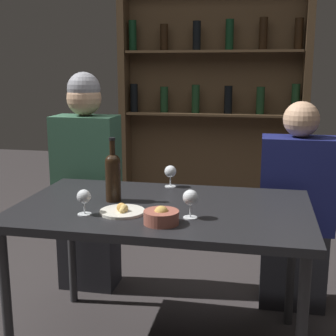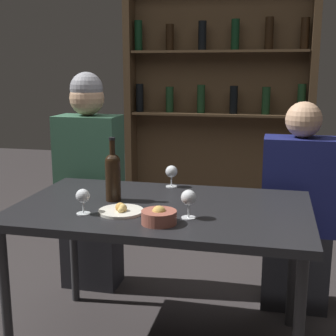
% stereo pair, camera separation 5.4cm
% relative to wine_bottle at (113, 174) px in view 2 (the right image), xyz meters
% --- Properties ---
extents(dining_table, '(1.34, 0.82, 0.72)m').
position_rel_wine_bottle_xyz_m(dining_table, '(0.24, -0.03, -0.19)').
color(dining_table, black).
rests_on(dining_table, ground_plane).
extents(wine_rack_wall, '(1.59, 0.21, 2.26)m').
position_rel_wine_bottle_xyz_m(wine_rack_wall, '(0.24, 1.99, 0.33)').
color(wine_rack_wall, '#4C3823').
rests_on(wine_rack_wall, ground_plane).
extents(wine_bottle, '(0.07, 0.07, 0.30)m').
position_rel_wine_bottle_xyz_m(wine_bottle, '(0.00, 0.00, 0.00)').
color(wine_bottle, black).
rests_on(wine_bottle, dining_table).
extents(wine_glass_0, '(0.06, 0.06, 0.11)m').
position_rel_wine_bottle_xyz_m(wine_glass_0, '(-0.06, -0.23, -0.05)').
color(wine_glass_0, silver).
rests_on(wine_glass_0, dining_table).
extents(wine_glass_1, '(0.06, 0.06, 0.11)m').
position_rel_wine_bottle_xyz_m(wine_glass_1, '(0.21, 0.32, -0.05)').
color(wine_glass_1, silver).
rests_on(wine_glass_1, dining_table).
extents(wine_glass_2, '(0.07, 0.07, 0.12)m').
position_rel_wine_bottle_xyz_m(wine_glass_2, '(0.40, -0.18, -0.04)').
color(wine_glass_2, silver).
rests_on(wine_glass_2, dining_table).
extents(food_plate_0, '(0.20, 0.20, 0.05)m').
position_rel_wine_bottle_xyz_m(food_plate_0, '(0.10, -0.18, -0.12)').
color(food_plate_0, silver).
rests_on(food_plate_0, dining_table).
extents(snack_bowl, '(0.14, 0.14, 0.07)m').
position_rel_wine_bottle_xyz_m(snack_bowl, '(0.29, -0.28, -0.10)').
color(snack_bowl, '#995142').
rests_on(snack_bowl, dining_table).
extents(seated_person_left, '(0.38, 0.22, 1.32)m').
position_rel_wine_bottle_xyz_m(seated_person_left, '(-0.35, 0.55, -0.20)').
color(seated_person_left, '#26262B').
rests_on(seated_person_left, ground_plane).
extents(seated_person_right, '(0.40, 0.22, 1.17)m').
position_rel_wine_bottle_xyz_m(seated_person_right, '(0.88, 0.55, -0.30)').
color(seated_person_right, '#26262B').
rests_on(seated_person_right, ground_plane).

